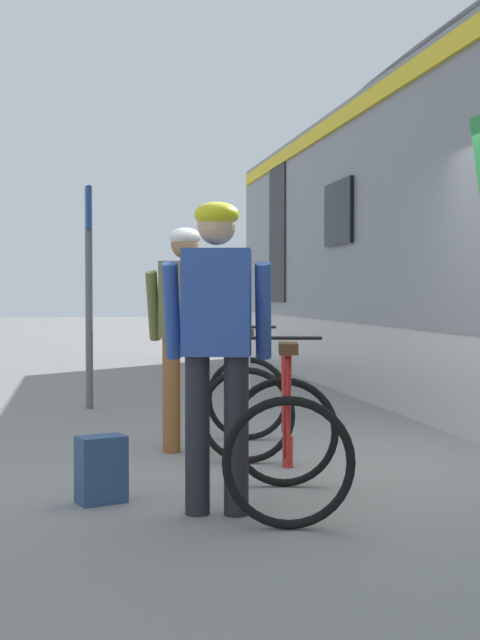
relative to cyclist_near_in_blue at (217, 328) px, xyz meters
The scene contains 8 objects.
ground_plane 1.94m from the cyclist_near_in_blue, 44.68° to the left, with size 80.00×80.00×0.00m, color gray.
cyclist_near_in_blue is the anchor object (origin of this frame).
cyclist_far_in_olive 1.95m from the cyclist_near_in_blue, 88.30° to the left, with size 0.66×0.42×1.76m.
bicycle_near_red 0.79m from the cyclist_near_in_blue, 14.51° to the left, with size 0.92×1.19×0.99m.
bicycle_far_white 2.09m from the cyclist_near_in_blue, 74.02° to the left, with size 0.91×1.19×0.99m.
backpack_on_platform 1.14m from the cyclist_near_in_blue, 148.09° to the left, with size 0.28×0.18×0.40m, color navy.
water_bottle_near_the_bikes 1.70m from the cyclist_near_in_blue, 59.87° to the left, with size 0.08×0.08×0.23m, color red.
platform_sign_post 4.81m from the cyclist_near_in_blue, 97.77° to the left, with size 0.08×0.70×2.40m.
Camera 1 is at (-1.92, -6.00, 1.25)m, focal length 49.20 mm.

